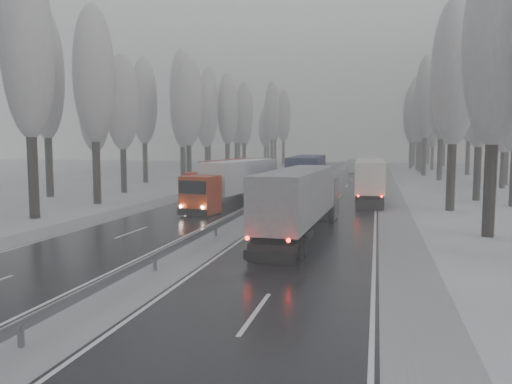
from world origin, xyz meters
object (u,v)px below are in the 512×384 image
at_px(truck_blue_box, 309,174).
at_px(truck_red_red, 230,176).
at_px(truck_cream_box, 370,177).
at_px(truck_grey_tarp, 302,197).
at_px(truck_red_white, 237,179).
at_px(box_truck_distant, 357,166).

relative_size(truck_blue_box, truck_red_red, 1.12).
xyz_separation_m(truck_cream_box, truck_red_red, (-13.32, -0.20, -0.06)).
relative_size(truck_grey_tarp, truck_red_white, 1.01).
distance_m(truck_blue_box, truck_red_red, 7.75).
xyz_separation_m(truck_cream_box, box_truck_distant, (-2.99, 45.65, -0.92)).
distance_m(truck_grey_tarp, truck_blue_box, 18.75).
height_order(truck_cream_box, truck_red_red, truck_cream_box).
relative_size(truck_red_white, truck_red_red, 1.03).
height_order(box_truck_distant, truck_red_red, truck_red_red).
distance_m(box_truck_distant, truck_red_white, 52.09).
height_order(truck_red_white, truck_red_red, truck_red_white).
height_order(truck_grey_tarp, truck_red_white, truck_grey_tarp).
bearing_deg(truck_cream_box, box_truck_distant, 92.72).
distance_m(truck_cream_box, truck_red_white, 12.48).
xyz_separation_m(truck_grey_tarp, truck_red_white, (-7.59, 13.20, -0.03)).
relative_size(truck_blue_box, box_truck_distant, 2.32).
height_order(truck_grey_tarp, truck_blue_box, truck_blue_box).
bearing_deg(truck_red_red, truck_red_white, -62.70).
bearing_deg(truck_blue_box, box_truck_distant, 83.75).
distance_m(truck_grey_tarp, truck_red_red, 21.23).
relative_size(truck_cream_box, truck_red_red, 1.02).
height_order(box_truck_distant, truck_red_white, truck_red_white).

